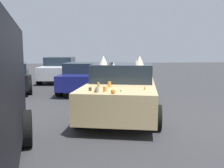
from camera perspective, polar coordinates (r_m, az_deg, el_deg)
The scene contains 5 objects.
ground_plane at distance 7.44m, azimuth 2.30°, elevation -6.84°, with size 60.00×60.00×0.00m, color #38383A.
art_car_decorated at distance 7.34m, azimuth 2.36°, elevation -1.26°, with size 4.79×2.95×1.72m.
parked_sedan_near_right at distance 15.52m, azimuth -11.80°, elevation 3.32°, with size 4.46×2.40×1.46m.
parked_sedan_behind_right at distance 12.33m, azimuth -22.48°, elevation 1.53°, with size 4.26×2.50×1.31m.
parked_sedan_row_back_center at distance 11.40m, azimuth -5.99°, elevation 1.61°, with size 4.35×2.63×1.32m.
Camera 1 is at (-7.09, 1.30, 1.86)m, focal length 40.10 mm.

